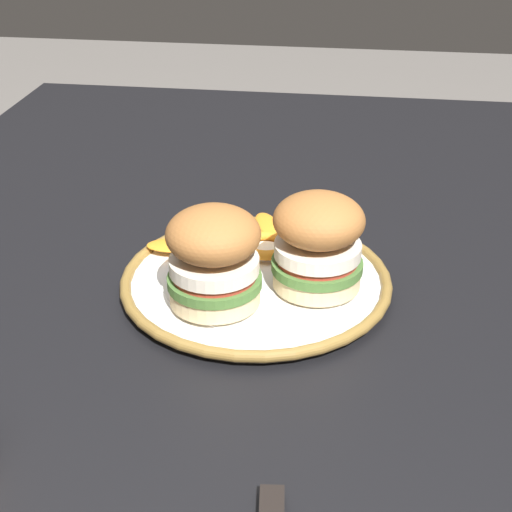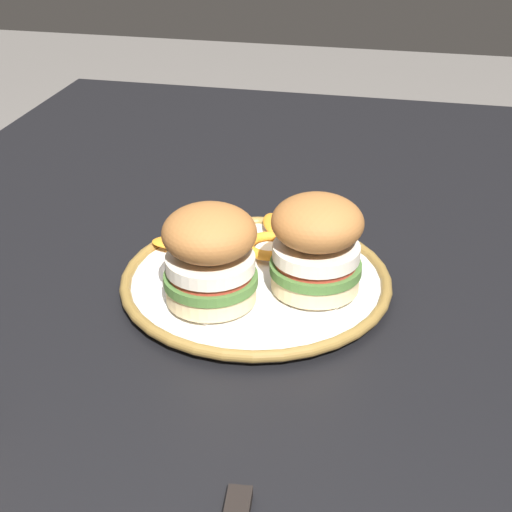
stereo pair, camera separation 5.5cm
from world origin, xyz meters
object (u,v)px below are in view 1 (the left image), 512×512
Objects in this scene: sandwich_half_left at (318,241)px; dinner_plate at (256,281)px; dining_table at (199,368)px; sandwich_half_right at (214,256)px.

dinner_plate is at bearing -100.07° from sandwich_half_left.
dining_table is 5.19× the size of dinner_plate.
dining_table is 0.11m from dinner_plate.
dinner_plate is 0.09m from sandwich_half_left.
sandwich_half_left is at bearing 79.93° from dinner_plate.
sandwich_half_right reaches higher than dining_table.
sandwich_half_left is at bearing 102.84° from dining_table.
sandwich_half_left and sandwich_half_right have the same top height.
dining_table is at bearing -77.16° from sandwich_half_left.
dinner_plate is at bearing 149.44° from sandwich_half_right.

